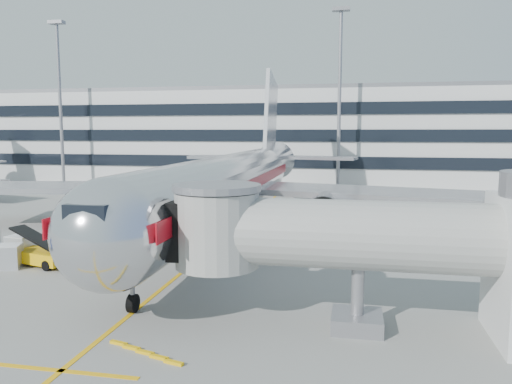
% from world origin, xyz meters
% --- Properties ---
extents(ground, '(180.00, 180.00, 0.00)m').
position_xyz_m(ground, '(0.00, 0.00, 0.00)').
color(ground, gray).
rests_on(ground, ground).
extents(lead_in_line, '(0.25, 70.00, 0.01)m').
position_xyz_m(lead_in_line, '(0.00, 10.00, 0.01)').
color(lead_in_line, '#EEA90C').
rests_on(lead_in_line, ground).
extents(stop_bar, '(6.00, 0.25, 0.01)m').
position_xyz_m(stop_bar, '(0.00, -14.00, 0.01)').
color(stop_bar, '#EEA90C').
rests_on(stop_bar, ground).
extents(main_jet, '(50.95, 48.70, 16.06)m').
position_xyz_m(main_jet, '(0.00, 11.72, 4.23)').
color(main_jet, silver).
rests_on(main_jet, ground).
extents(jet_bridge, '(17.80, 4.50, 7.00)m').
position_xyz_m(jet_bridge, '(12.18, -8.00, 3.87)').
color(jet_bridge, silver).
rests_on(jet_bridge, ground).
extents(terminal, '(150.00, 24.25, 15.60)m').
position_xyz_m(terminal, '(0.00, 57.95, 7.80)').
color(terminal, silver).
rests_on(terminal, ground).
extents(light_mast_west, '(2.40, 1.20, 25.45)m').
position_xyz_m(light_mast_west, '(-35.00, 42.00, 14.88)').
color(light_mast_west, gray).
rests_on(light_mast_west, ground).
extents(light_mast_centre, '(2.40, 1.20, 25.45)m').
position_xyz_m(light_mast_centre, '(8.00, 42.00, 14.88)').
color(light_mast_centre, gray).
rests_on(light_mast_centre, ground).
extents(belt_loader, '(5.16, 2.94, 2.41)m').
position_xyz_m(belt_loader, '(-9.83, -1.14, 0.68)').
color(belt_loader, '#F2B70A').
rests_on(belt_loader, ground).
extents(cargo_container_right, '(1.82, 1.82, 1.50)m').
position_xyz_m(cargo_container_right, '(-11.06, -2.26, 0.76)').
color(cargo_container_right, silver).
rests_on(cargo_container_right, ground).
extents(cargo_container_front, '(1.74, 1.74, 1.65)m').
position_xyz_m(cargo_container_front, '(-11.68, -0.10, 0.83)').
color(cargo_container_front, silver).
rests_on(cargo_container_front, ground).
extents(ramp_worker, '(0.78, 0.79, 1.84)m').
position_xyz_m(ramp_worker, '(-6.78, 0.50, 0.92)').
color(ramp_worker, '#9AFF1A').
rests_on(ramp_worker, ground).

